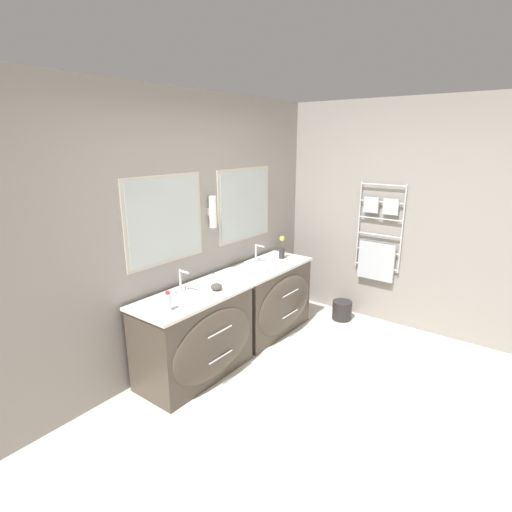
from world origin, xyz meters
TOP-DOWN VIEW (x-y plane):
  - ground_plane at (0.00, 0.00)m, footprint 16.00×16.00m
  - wall_back at (0.01, 1.78)m, footprint 5.78×0.15m
  - wall_right at (2.12, 0.78)m, footprint 0.13×3.62m
  - vanity_left at (-0.15, 1.40)m, footprint 1.12×0.62m
  - vanity_right at (1.00, 1.40)m, footprint 1.12×0.62m
  - faucet_left at (-0.15, 1.57)m, footprint 0.17×0.13m
  - faucet_right at (1.00, 1.57)m, footprint 0.17×0.13m
  - toiletry_bottle at (-0.50, 1.35)m, footprint 0.05×0.05m
  - amenity_bowl at (0.08, 1.35)m, footprint 0.11×0.11m
  - flower_vase at (1.32, 1.44)m, footprint 0.07×0.07m
  - soap_dish at (0.78, 1.31)m, footprint 0.11×0.08m
  - waste_bin at (1.81, 0.86)m, footprint 0.24×0.24m

SIDE VIEW (x-z plane):
  - ground_plane at x=0.00m, z-range 0.00..0.00m
  - waste_bin at x=1.81m, z-range 0.01..0.24m
  - vanity_left at x=-0.15m, z-range 0.00..0.81m
  - vanity_right at x=1.00m, z-range 0.00..0.81m
  - soap_dish at x=0.78m, z-range 0.80..0.84m
  - amenity_bowl at x=0.08m, z-range 0.80..0.87m
  - toiletry_bottle at x=-0.50m, z-range 0.80..0.97m
  - faucet_left at x=-0.15m, z-range 0.80..1.02m
  - faucet_right at x=1.00m, z-range 0.80..1.02m
  - flower_vase at x=1.32m, z-range 0.78..1.05m
  - wall_right at x=2.12m, z-range -0.01..2.59m
  - wall_back at x=0.01m, z-range 0.01..2.61m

